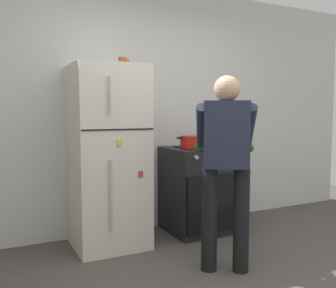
{
  "coord_description": "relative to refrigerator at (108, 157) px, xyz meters",
  "views": [
    {
      "loc": [
        -1.57,
        -1.88,
        1.31
      ],
      "look_at": [
        0.01,
        1.32,
        1.0
      ],
      "focal_mm": 39.5,
      "sensor_mm": 36.0,
      "label": 1
    }
  ],
  "objects": [
    {
      "name": "kitchen_wall_back",
      "position": [
        0.52,
        0.38,
        0.47
      ],
      "size": [
        6.0,
        0.1,
        2.7
      ],
      "primitive_type": "cube",
      "color": "silver",
      "rests_on": "ground"
    },
    {
      "name": "coffee_mug",
      "position": [
        0.18,
        0.05,
        0.92
      ],
      "size": [
        0.11,
        0.08,
        0.1
      ],
      "color": "#B24C1E",
      "rests_on": "refrigerator"
    },
    {
      "name": "refrigerator",
      "position": [
        0.0,
        0.0,
        0.0
      ],
      "size": [
        0.68,
        0.72,
        1.75
      ],
      "color": "silver",
      "rests_on": "ground"
    },
    {
      "name": "person_cook",
      "position": [
        0.7,
        -0.98,
        0.08
      ],
      "size": [
        0.68,
        0.74,
        1.6
      ],
      "color": "black",
      "rests_on": "ground"
    },
    {
      "name": "red_pot",
      "position": [
        0.9,
        -0.05,
        0.12
      ],
      "size": [
        0.33,
        0.23,
        0.13
      ],
      "color": "red",
      "rests_on": "stove_range"
    },
    {
      "name": "stove_range",
      "position": [
        1.06,
        -0.01,
        -0.42
      ],
      "size": [
        0.76,
        0.67,
        0.93
      ],
      "color": "black",
      "rests_on": "ground"
    }
  ]
}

